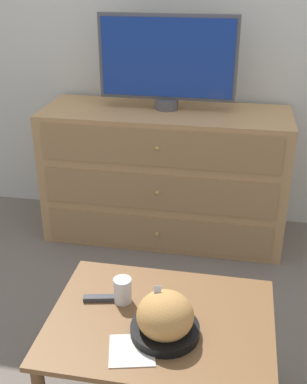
{
  "coord_description": "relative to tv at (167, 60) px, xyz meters",
  "views": [
    {
      "loc": [
        0.38,
        -2.93,
        1.57
      ],
      "look_at": [
        0.07,
        -1.28,
        0.76
      ],
      "focal_mm": 45.0,
      "sensor_mm": 36.0,
      "label": 1
    }
  ],
  "objects": [
    {
      "name": "coffee_table",
      "position": [
        0.2,
        -1.36,
        -0.71
      ],
      "size": [
        0.8,
        0.61,
        0.42
      ],
      "color": "brown",
      "rests_on": "ground_plane"
    },
    {
      "name": "drink_cup",
      "position": [
        0.04,
        -1.29,
        -0.61
      ],
      "size": [
        0.07,
        0.07,
        0.1
      ],
      "color": "white",
      "rests_on": "coffee_table"
    },
    {
      "name": "tv",
      "position": [
        0.0,
        0.0,
        0.0
      ],
      "size": [
        0.78,
        0.13,
        0.52
      ],
      "color": "#515156",
      "rests_on": "dresser"
    },
    {
      "name": "wall_back",
      "position": [
        0.04,
        0.27,
        0.22
      ],
      "size": [
        12.0,
        0.05,
        2.6
      ],
      "color": "silver",
      "rests_on": "ground_plane"
    },
    {
      "name": "takeout_bowl",
      "position": [
        0.23,
        -1.43,
        -0.59
      ],
      "size": [
        0.24,
        0.24,
        0.18
      ],
      "color": "black",
      "rests_on": "coffee_table"
    },
    {
      "name": "napkin",
      "position": [
        0.13,
        -1.53,
        -0.65
      ],
      "size": [
        0.18,
        0.18,
        0.0
      ],
      "color": "silver",
      "rests_on": "coffee_table"
    },
    {
      "name": "dresser",
      "position": [
        -0.0,
        -0.04,
        -0.68
      ],
      "size": [
        1.43,
        0.53,
        0.8
      ],
      "color": "tan",
      "rests_on": "ground_plane"
    },
    {
      "name": "ground_plane",
      "position": [
        0.04,
        0.24,
        -1.08
      ],
      "size": [
        12.0,
        12.0,
        0.0
      ],
      "primitive_type": "plane",
      "color": "#70665B"
    },
    {
      "name": "remote_control",
      "position": [
        -0.04,
        -1.3,
        -0.64
      ],
      "size": [
        0.14,
        0.05,
        0.02
      ],
      "color": "#38383D",
      "rests_on": "coffee_table"
    }
  ]
}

